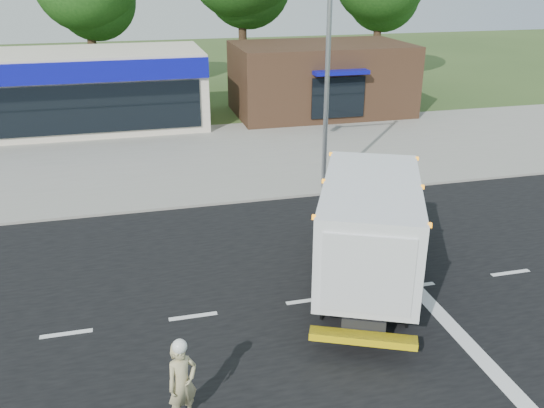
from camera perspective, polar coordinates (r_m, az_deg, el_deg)
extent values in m
plane|color=#385123|center=(15.20, 3.63, -9.57)|extent=(120.00, 120.00, 0.00)
cube|color=black|center=(15.19, 3.63, -9.55)|extent=(60.00, 14.00, 0.02)
cube|color=gray|center=(22.32, -2.72, 1.43)|extent=(60.00, 2.40, 0.12)
cube|color=gray|center=(27.74, -5.15, 5.49)|extent=(60.00, 9.00, 0.02)
cube|color=silver|center=(14.76, -19.71, -12.00)|extent=(1.20, 0.15, 0.01)
cube|color=silver|center=(14.67, -7.82, -10.96)|extent=(1.20, 0.15, 0.01)
cube|color=silver|center=(15.19, 3.63, -9.51)|extent=(1.20, 0.15, 0.01)
cube|color=silver|center=(16.25, 13.87, -7.89)|extent=(1.20, 0.15, 0.01)
cube|color=silver|center=(17.76, 22.54, -6.31)|extent=(1.20, 0.15, 0.01)
cube|color=silver|center=(14.13, 19.54, -13.67)|extent=(0.40, 7.00, 0.01)
cube|color=black|center=(15.21, 9.30, -6.84)|extent=(2.88, 4.85, 0.34)
cube|color=white|center=(18.00, 9.71, 0.81)|extent=(2.71, 2.64, 2.05)
cube|color=black|center=(18.80, 9.80, 2.38)|extent=(1.75, 0.89, 0.88)
cube|color=white|center=(14.60, 9.63, -2.16)|extent=(4.13, 5.41, 2.29)
cube|color=silver|center=(12.42, 9.41, -7.01)|extent=(1.80, 0.85, 1.85)
cube|color=yellow|center=(13.05, 8.98, -13.00)|extent=(2.28, 1.27, 0.18)
cube|color=orange|center=(14.17, 9.92, 1.97)|extent=(4.08, 5.24, 0.08)
cylinder|color=black|center=(18.46, 6.63, -1.96)|extent=(0.65, 0.97, 0.94)
cylinder|color=black|center=(18.48, 12.38, -2.34)|extent=(0.65, 0.97, 0.94)
cylinder|color=black|center=(14.74, 5.36, -8.59)|extent=(0.65, 0.97, 0.94)
cylinder|color=black|center=(14.76, 13.01, -9.08)|extent=(0.65, 0.97, 0.94)
imported|color=tan|center=(11.35, -8.88, -17.14)|extent=(0.74, 0.64, 1.71)
sphere|color=white|center=(10.85, -9.15, -13.77)|extent=(0.28, 0.28, 0.28)
cube|color=beige|center=(33.17, -22.84, 10.19)|extent=(18.00, 6.00, 4.00)
cube|color=#0B0E95|center=(29.97, -23.97, 11.63)|extent=(18.00, 0.30, 1.00)
cube|color=black|center=(30.30, -23.44, 8.30)|extent=(17.00, 0.12, 2.40)
cube|color=#382316|center=(34.62, 4.82, 12.28)|extent=(10.00, 6.00, 4.00)
cube|color=#0B0E95|center=(31.59, 6.71, 12.89)|extent=(3.00, 1.20, 0.20)
cube|color=black|center=(31.90, 6.57, 10.43)|extent=(3.00, 0.12, 2.20)
cylinder|color=gray|center=(21.45, 5.46, 11.45)|extent=(0.18, 0.18, 8.00)
cylinder|color=#332114|center=(40.55, -17.40, 14.90)|extent=(0.56, 0.56, 6.86)
sphere|color=#194714|center=(40.81, -17.09, 18.73)|extent=(5.10, 5.10, 5.10)
cylinder|color=#332114|center=(41.25, -2.94, 16.64)|extent=(0.56, 0.56, 7.84)
cylinder|color=#332114|center=(44.34, 10.38, 16.18)|extent=(0.56, 0.56, 7.00)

